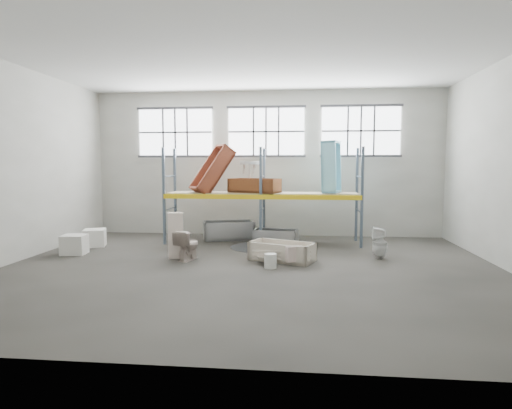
# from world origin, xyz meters

# --- Properties ---
(floor) EXTENTS (12.00, 10.00, 0.10)m
(floor) POSITION_xyz_m (0.00, 0.00, -0.05)
(floor) COLOR #4C4842
(floor) RESTS_ON ground
(ceiling) EXTENTS (12.00, 10.00, 0.10)m
(ceiling) POSITION_xyz_m (0.00, 0.00, 5.05)
(ceiling) COLOR silver
(ceiling) RESTS_ON ground
(wall_back) EXTENTS (12.00, 0.10, 5.00)m
(wall_back) POSITION_xyz_m (0.00, 5.05, 2.50)
(wall_back) COLOR #A09F94
(wall_back) RESTS_ON ground
(wall_front) EXTENTS (12.00, 0.10, 5.00)m
(wall_front) POSITION_xyz_m (0.00, -5.05, 2.50)
(wall_front) COLOR #AEAEA1
(wall_front) RESTS_ON ground
(wall_left) EXTENTS (0.10, 10.00, 5.00)m
(wall_left) POSITION_xyz_m (-6.05, 0.00, 2.50)
(wall_left) COLOR #B5B5A9
(wall_left) RESTS_ON ground
(window_left) EXTENTS (2.60, 0.04, 1.60)m
(window_left) POSITION_xyz_m (-3.20, 4.94, 3.60)
(window_left) COLOR white
(window_left) RESTS_ON wall_back
(window_mid) EXTENTS (2.60, 0.04, 1.60)m
(window_mid) POSITION_xyz_m (0.00, 4.94, 3.60)
(window_mid) COLOR white
(window_mid) RESTS_ON wall_back
(window_right) EXTENTS (2.60, 0.04, 1.60)m
(window_right) POSITION_xyz_m (3.20, 4.94, 3.60)
(window_right) COLOR white
(window_right) RESTS_ON wall_back
(rack_upright_la) EXTENTS (0.08, 0.08, 3.00)m
(rack_upright_la) POSITION_xyz_m (-3.00, 2.90, 1.50)
(rack_upright_la) COLOR slate
(rack_upright_la) RESTS_ON floor
(rack_upright_lb) EXTENTS (0.08, 0.08, 3.00)m
(rack_upright_lb) POSITION_xyz_m (-3.00, 4.10, 1.50)
(rack_upright_lb) COLOR slate
(rack_upright_lb) RESTS_ON floor
(rack_upright_ma) EXTENTS (0.08, 0.08, 3.00)m
(rack_upright_ma) POSITION_xyz_m (0.00, 2.90, 1.50)
(rack_upright_ma) COLOR slate
(rack_upright_ma) RESTS_ON floor
(rack_upright_mb) EXTENTS (0.08, 0.08, 3.00)m
(rack_upright_mb) POSITION_xyz_m (0.00, 4.10, 1.50)
(rack_upright_mb) COLOR slate
(rack_upright_mb) RESTS_ON floor
(rack_upright_ra) EXTENTS (0.08, 0.08, 3.00)m
(rack_upright_ra) POSITION_xyz_m (3.00, 2.90, 1.50)
(rack_upright_ra) COLOR slate
(rack_upright_ra) RESTS_ON floor
(rack_upright_rb) EXTENTS (0.08, 0.08, 3.00)m
(rack_upright_rb) POSITION_xyz_m (3.00, 4.10, 1.50)
(rack_upright_rb) COLOR slate
(rack_upright_rb) RESTS_ON floor
(rack_beam_front) EXTENTS (6.00, 0.10, 0.14)m
(rack_beam_front) POSITION_xyz_m (0.00, 2.90, 1.50)
(rack_beam_front) COLOR yellow
(rack_beam_front) RESTS_ON floor
(rack_beam_back) EXTENTS (6.00, 0.10, 0.14)m
(rack_beam_back) POSITION_xyz_m (0.00, 4.10, 1.50)
(rack_beam_back) COLOR yellow
(rack_beam_back) RESTS_ON floor
(shelf_deck) EXTENTS (5.90, 1.10, 0.03)m
(shelf_deck) POSITION_xyz_m (0.00, 3.50, 1.58)
(shelf_deck) COLOR gray
(shelf_deck) RESTS_ON floor
(wet_patch) EXTENTS (1.80, 1.80, 0.00)m
(wet_patch) POSITION_xyz_m (0.00, 2.70, 0.00)
(wet_patch) COLOR black
(wet_patch) RESTS_ON floor
(bathtub_beige) EXTENTS (1.79, 1.31, 0.48)m
(bathtub_beige) POSITION_xyz_m (0.73, 0.98, 0.24)
(bathtub_beige) COLOR beige
(bathtub_beige) RESTS_ON floor
(cistern_spare) EXTENTS (0.44, 0.33, 0.38)m
(cistern_spare) POSITION_xyz_m (1.04, 0.50, 0.28)
(cistern_spare) COLOR beige
(cistern_spare) RESTS_ON bathtub_beige
(sink_in_tub) EXTENTS (0.51, 0.51, 0.14)m
(sink_in_tub) POSITION_xyz_m (0.31, 0.52, 0.16)
(sink_in_tub) COLOR beige
(sink_in_tub) RESTS_ON bathtub_beige
(toilet_beige) EXTENTS (0.65, 0.87, 0.79)m
(toilet_beige) POSITION_xyz_m (-1.71, 0.80, 0.40)
(toilet_beige) COLOR #C5B0A4
(toilet_beige) RESTS_ON floor
(cistern_tall) EXTENTS (0.44, 0.34, 1.21)m
(cistern_tall) POSITION_xyz_m (-2.08, 1.00, 0.61)
(cistern_tall) COLOR beige
(cistern_tall) RESTS_ON floor
(toilet_white) EXTENTS (0.41, 0.40, 0.84)m
(toilet_white) POSITION_xyz_m (3.28, 1.46, 0.42)
(toilet_white) COLOR white
(toilet_white) RESTS_ON floor
(steel_tub_left) EXTENTS (1.80, 1.19, 0.60)m
(steel_tub_left) POSITION_xyz_m (-1.15, 3.96, 0.30)
(steel_tub_left) COLOR #AEB1B5
(steel_tub_left) RESTS_ON floor
(steel_tub_right) EXTENTS (1.41, 0.82, 0.49)m
(steel_tub_right) POSITION_xyz_m (0.45, 3.08, 0.24)
(steel_tub_right) COLOR #B1B4BA
(steel_tub_right) RESTS_ON floor
(rust_tub_flat) EXTENTS (1.70, 1.21, 0.44)m
(rust_tub_flat) POSITION_xyz_m (-0.24, 3.41, 1.82)
(rust_tub_flat) COLOR brown
(rust_tub_flat) RESTS_ON shelf_deck
(rust_tub_tilted) EXTENTS (1.56, 1.39, 1.65)m
(rust_tub_tilted) POSITION_xyz_m (-1.60, 3.49, 2.29)
(rust_tub_tilted) COLOR brown
(rust_tub_tilted) RESTS_ON shelf_deck
(sink_on_shelf) EXTENTS (0.71, 0.62, 0.53)m
(sink_on_shelf) POSITION_xyz_m (-0.38, 3.30, 2.09)
(sink_on_shelf) COLOR silver
(sink_on_shelf) RESTS_ON rust_tub_flat
(blue_tub_upright) EXTENTS (0.71, 0.86, 1.60)m
(blue_tub_upright) POSITION_xyz_m (2.13, 3.48, 2.40)
(blue_tub_upright) COLOR #8BDDF3
(blue_tub_upright) RESTS_ON shelf_deck
(bucket) EXTENTS (0.37, 0.37, 0.35)m
(bucket) POSITION_xyz_m (0.48, 0.13, 0.17)
(bucket) COLOR silver
(bucket) RESTS_ON floor
(carton_near) EXTENTS (0.68, 0.60, 0.54)m
(carton_near) POSITION_xyz_m (-5.03, 1.19, 0.27)
(carton_near) COLOR silver
(carton_near) RESTS_ON floor
(carton_far) EXTENTS (0.79, 0.79, 0.52)m
(carton_far) POSITION_xyz_m (-5.02, 2.35, 0.26)
(carton_far) COLOR white
(carton_far) RESTS_ON floor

